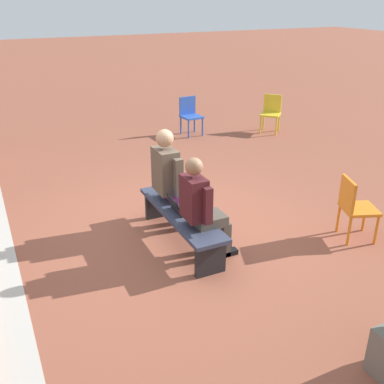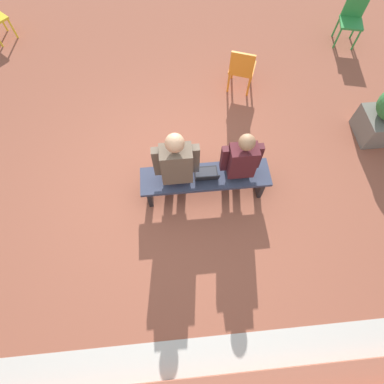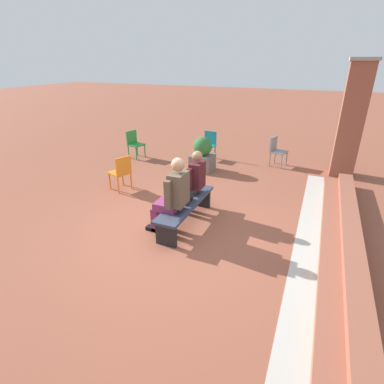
% 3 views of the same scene
% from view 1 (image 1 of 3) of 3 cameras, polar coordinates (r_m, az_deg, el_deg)
% --- Properties ---
extents(ground_plane, '(60.00, 60.00, 0.00)m').
position_cam_1_polar(ground_plane, '(6.19, -2.14, -4.67)').
color(ground_plane, brown).
extents(concrete_strip, '(7.31, 0.40, 0.01)m').
position_cam_1_polar(concrete_strip, '(5.49, -22.89, -10.84)').
color(concrete_strip, '#B7B2A8').
rests_on(concrete_strip, ground).
extents(bench, '(1.80, 0.44, 0.45)m').
position_cam_1_polar(bench, '(5.70, -1.40, -3.30)').
color(bench, '#33384C').
rests_on(bench, ground).
extents(person_student, '(0.52, 0.66, 1.31)m').
position_cam_1_polar(person_student, '(5.21, 1.27, -1.79)').
color(person_student, '#4C473D').
rests_on(person_student, ground).
extents(person_adult, '(0.59, 0.74, 1.42)m').
position_cam_1_polar(person_adult, '(5.88, -2.35, 1.79)').
color(person_adult, '#7F2D5B').
rests_on(person_adult, ground).
extents(laptop, '(0.32, 0.29, 0.21)m').
position_cam_1_polar(laptop, '(5.62, -1.47, -2.06)').
color(laptop, black).
rests_on(laptop, bench).
extents(plastic_chair_near_bench_left, '(0.59, 0.59, 0.84)m').
position_cam_1_polar(plastic_chair_near_bench_left, '(10.62, 10.02, 10.09)').
color(plastic_chair_near_bench_left, gold).
rests_on(plastic_chair_near_bench_left, ground).
extents(plastic_chair_by_pillar, '(0.45, 0.45, 0.84)m').
position_cam_1_polar(plastic_chair_by_pillar, '(10.25, -0.27, 9.95)').
color(plastic_chair_by_pillar, '#2D56B7').
rests_on(plastic_chair_by_pillar, ground).
extents(plastic_chair_foreground, '(0.54, 0.54, 0.84)m').
position_cam_1_polar(plastic_chair_foreground, '(6.11, 19.91, -1.56)').
color(plastic_chair_foreground, orange).
rests_on(plastic_chair_foreground, ground).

